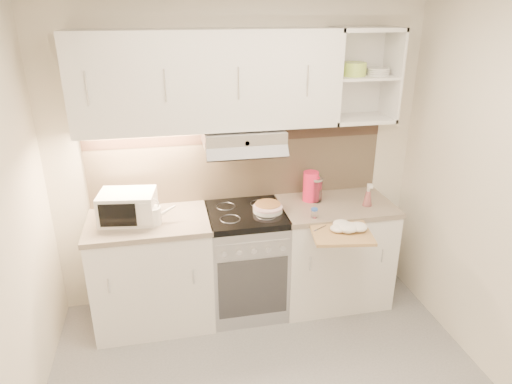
# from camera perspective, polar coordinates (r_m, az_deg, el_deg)

# --- Properties ---
(room_shell) EXTENTS (3.04, 2.84, 2.52)m
(room_shell) POSITION_cam_1_polar(r_m,az_deg,el_deg) (2.65, 1.51, 5.38)
(room_shell) COLOR silver
(room_shell) RESTS_ON ground
(base_cabinet_left) EXTENTS (0.90, 0.60, 0.86)m
(base_cabinet_left) POSITION_cam_1_polar(r_m,az_deg,el_deg) (3.76, -12.71, -9.84)
(base_cabinet_left) COLOR white
(base_cabinet_left) RESTS_ON ground
(worktop_left) EXTENTS (0.92, 0.62, 0.04)m
(worktop_left) POSITION_cam_1_polar(r_m,az_deg,el_deg) (3.55, -13.32, -3.67)
(worktop_left) COLOR gray
(worktop_left) RESTS_ON base_cabinet_left
(base_cabinet_right) EXTENTS (0.90, 0.60, 0.86)m
(base_cabinet_right) POSITION_cam_1_polar(r_m,az_deg,el_deg) (3.99, 9.50, -7.60)
(base_cabinet_right) COLOR white
(base_cabinet_right) RESTS_ON ground
(worktop_right) EXTENTS (0.92, 0.62, 0.04)m
(worktop_right) POSITION_cam_1_polar(r_m,az_deg,el_deg) (3.79, 9.92, -1.68)
(worktop_right) COLOR gray
(worktop_right) RESTS_ON base_cabinet_right
(electric_range) EXTENTS (0.60, 0.60, 0.90)m
(electric_range) POSITION_cam_1_polar(r_m,az_deg,el_deg) (3.79, -1.25, -8.58)
(electric_range) COLOR #B7B7BC
(electric_range) RESTS_ON ground
(microwave) EXTENTS (0.44, 0.35, 0.23)m
(microwave) POSITION_cam_1_polar(r_m,az_deg,el_deg) (3.52, -15.73, -1.79)
(microwave) COLOR silver
(microwave) RESTS_ON worktop_left
(watering_can) EXTENTS (0.24, 0.12, 0.21)m
(watering_can) POSITION_cam_1_polar(r_m,az_deg,el_deg) (3.44, -12.64, -2.77)
(watering_can) COLOR white
(watering_can) RESTS_ON worktop_left
(plate_stack) EXTENTS (0.23, 0.23, 0.05)m
(plate_stack) POSITION_cam_1_polar(r_m,az_deg,el_deg) (3.57, 1.48, -2.11)
(plate_stack) COLOR silver
(plate_stack) RESTS_ON electric_range
(bread_loaf) EXTENTS (0.20, 0.20, 0.05)m
(bread_loaf) POSITION_cam_1_polar(r_m,az_deg,el_deg) (3.61, 1.48, -1.80)
(bread_loaf) COLOR #B49643
(bread_loaf) RESTS_ON electric_range
(pink_pitcher) EXTENTS (0.13, 0.12, 0.25)m
(pink_pitcher) POSITION_cam_1_polar(r_m,az_deg,el_deg) (3.76, 6.85, 0.72)
(pink_pitcher) COLOR #FF1F4F
(pink_pitcher) RESTS_ON worktop_right
(glass_jar) EXTENTS (0.11, 0.11, 0.20)m
(glass_jar) POSITION_cam_1_polar(r_m,az_deg,el_deg) (3.76, 7.50, 0.32)
(glass_jar) COLOR silver
(glass_jar) RESTS_ON worktop_right
(spice_jar) EXTENTS (0.05, 0.05, 0.08)m
(spice_jar) POSITION_cam_1_polar(r_m,az_deg,el_deg) (3.49, 7.30, -2.61)
(spice_jar) COLOR white
(spice_jar) RESTS_ON worktop_right
(spray_bottle) EXTENTS (0.08, 0.08, 0.20)m
(spray_bottle) POSITION_cam_1_polar(r_m,az_deg,el_deg) (3.76, 13.81, -0.55)
(spray_bottle) COLOR pink
(spray_bottle) RESTS_ON worktop_right
(cutting_board) EXTENTS (0.48, 0.44, 0.02)m
(cutting_board) POSITION_cam_1_polar(r_m,az_deg,el_deg) (3.37, 10.61, -5.06)
(cutting_board) COLOR #A48952
(cutting_board) RESTS_ON base_cabinet_right
(dish_towel) EXTENTS (0.31, 0.28, 0.07)m
(dish_towel) POSITION_cam_1_polar(r_m,az_deg,el_deg) (3.37, 11.19, -4.14)
(dish_towel) COLOR silver
(dish_towel) RESTS_ON cutting_board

